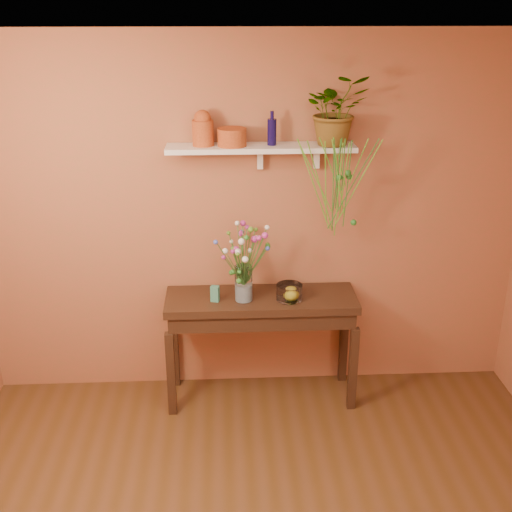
# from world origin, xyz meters

# --- Properties ---
(room) EXTENTS (4.04, 4.04, 2.70)m
(room) POSITION_xyz_m (0.00, 0.00, 1.35)
(room) COLOR #51311C
(room) RESTS_ON ground
(sideboard) EXTENTS (1.40, 0.45, 0.85)m
(sideboard) POSITION_xyz_m (0.05, 1.76, 0.72)
(sideboard) COLOR #381E14
(sideboard) RESTS_ON ground
(wall_shelf) EXTENTS (1.30, 0.24, 0.19)m
(wall_shelf) POSITION_xyz_m (0.06, 1.87, 1.92)
(wall_shelf) COLOR white
(wall_shelf) RESTS_ON room
(terracotta_jug) EXTENTS (0.17, 0.17, 0.24)m
(terracotta_jug) POSITION_xyz_m (-0.34, 1.88, 2.05)
(terracotta_jug) COLOR #B24C22
(terracotta_jug) RESTS_ON wall_shelf
(terracotta_pot) EXTENTS (0.22, 0.22, 0.12)m
(terracotta_pot) POSITION_xyz_m (-0.15, 1.86, 2.00)
(terracotta_pot) COLOR #B24C22
(terracotta_pot) RESTS_ON wall_shelf
(blue_bottle) EXTENTS (0.08, 0.08, 0.23)m
(blue_bottle) POSITION_xyz_m (0.13, 1.88, 2.03)
(blue_bottle) COLOR #0F0939
(blue_bottle) RESTS_ON wall_shelf
(spider_plant) EXTENTS (0.47, 0.42, 0.47)m
(spider_plant) POSITION_xyz_m (0.56, 1.86, 2.17)
(spider_plant) COLOR #2D7528
(spider_plant) RESTS_ON wall_shelf
(plant_fronds) EXTENTS (0.56, 0.32, 0.71)m
(plant_fronds) POSITION_xyz_m (0.59, 1.72, 1.71)
(plant_fronds) COLOR #2D7528
(plant_fronds) RESTS_ON wall_shelf
(glass_vase) EXTENTS (0.13, 0.13, 0.26)m
(glass_vase) POSITION_xyz_m (-0.08, 1.71, 0.96)
(glass_vase) COLOR white
(glass_vase) RESTS_ON sideboard
(bouquet) EXTENTS (0.40, 0.41, 0.45)m
(bouquet) POSITION_xyz_m (-0.07, 1.71, 1.24)
(bouquet) COLOR #386B28
(bouquet) RESTS_ON glass_vase
(glass_bowl) EXTENTS (0.19, 0.19, 0.11)m
(glass_bowl) POSITION_xyz_m (0.25, 1.70, 0.90)
(glass_bowl) COLOR white
(glass_bowl) RESTS_ON sideboard
(lemon) EXTENTS (0.08, 0.08, 0.08)m
(lemon) POSITION_xyz_m (0.26, 1.69, 0.89)
(lemon) COLOR yellow
(lemon) RESTS_ON glass_bowl
(carton) EXTENTS (0.07, 0.06, 0.12)m
(carton) POSITION_xyz_m (-0.29, 1.70, 0.91)
(carton) COLOR #2E6482
(carton) RESTS_ON sideboard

